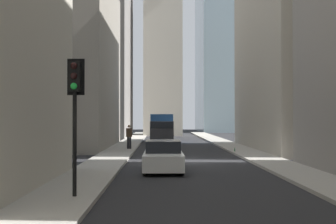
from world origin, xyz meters
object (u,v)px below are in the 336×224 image
object	(u,v)px
traffic_light_foreground	(75,95)
pedestrian	(129,136)
sedan_white	(163,157)
discarded_bottle	(235,150)
delivery_truck	(162,128)

from	to	relation	value
traffic_light_foreground	pedestrian	distance (m)	19.55
sedan_white	pedestrian	world-z (taller)	pedestrian
sedan_white	discarded_bottle	xyz separation A→B (m)	(9.64, -5.03, -0.42)
delivery_truck	pedestrian	xyz separation A→B (m)	(-10.96, 2.50, -0.33)
sedan_white	discarded_bottle	distance (m)	10.89
sedan_white	traffic_light_foreground	distance (m)	7.93
sedan_white	traffic_light_foreground	world-z (taller)	traffic_light_foreground
sedan_white	pedestrian	size ratio (longest dim) A/B	2.38
discarded_bottle	traffic_light_foreground	bearing A→B (deg)	155.17
pedestrian	traffic_light_foreground	bearing A→B (deg)	179.47
pedestrian	discarded_bottle	distance (m)	8.07
sedan_white	pedestrian	bearing A→B (deg)	11.40
delivery_truck	discarded_bottle	distance (m)	14.67
delivery_truck	traffic_light_foreground	world-z (taller)	traffic_light_foreground
traffic_light_foreground	pedestrian	world-z (taller)	traffic_light_foreground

